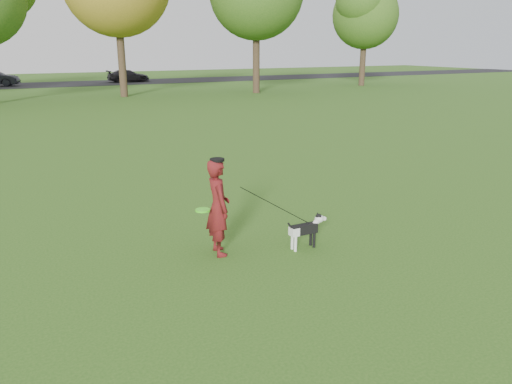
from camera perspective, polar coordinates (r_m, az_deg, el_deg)
ground at (r=8.50m, az=-0.72°, el=-5.95°), size 120.00×120.00×0.00m
road at (r=47.28m, az=-23.38°, el=11.18°), size 120.00×7.00×0.02m
man at (r=7.89m, az=-4.35°, el=-1.76°), size 0.43×0.60×1.56m
dog at (r=8.27m, az=5.80°, el=-4.09°), size 0.76×0.15×0.57m
car_right at (r=48.38m, az=-14.40°, el=12.74°), size 3.78×1.56×1.09m
man_held_items at (r=8.07m, az=2.33°, el=-1.61°), size 1.87×0.57×1.18m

